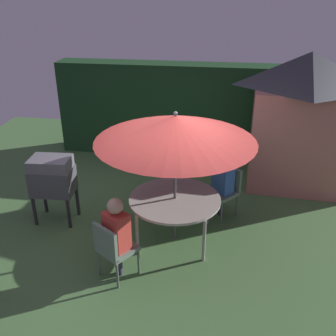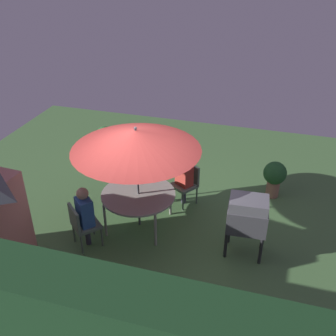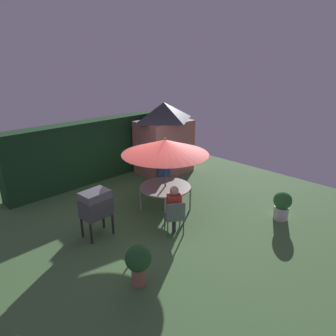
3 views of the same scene
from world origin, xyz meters
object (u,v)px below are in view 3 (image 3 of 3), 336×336
object	(u,v)px
potted_plant_by_grill	(282,204)
potted_plant_by_shed	(138,262)
patio_table	(165,188)
chair_near_shed	(175,215)
garden_shed	(164,138)
patio_umbrella	(165,147)
chair_far_side	(163,178)
person_in_red	(174,204)
person_in_blue	(164,172)
bbq_grill	(96,205)

from	to	relation	value
potted_plant_by_grill	potted_plant_by_shed	bearing A→B (deg)	169.99
patio_table	chair_near_shed	world-z (taller)	chair_near_shed
garden_shed	patio_umbrella	bearing A→B (deg)	-133.59
chair_far_side	person_in_red	distance (m)	2.41
potted_plant_by_grill	person_in_blue	size ratio (longest dim) A/B	0.64
chair_near_shed	potted_plant_by_shed	world-z (taller)	chair_near_shed
patio_umbrella	potted_plant_by_grill	xyz separation A→B (m)	(1.90, -2.62, -1.48)
patio_umbrella	person_in_blue	distance (m)	1.59
person_in_red	person_in_blue	size ratio (longest dim) A/B	1.00
potted_plant_by_grill	patio_table	bearing A→B (deg)	125.93
garden_shed	patio_umbrella	xyz separation A→B (m)	(-2.21, -2.32, 0.55)
garden_shed	patio_table	distance (m)	3.28
potted_plant_by_shed	potted_plant_by_grill	world-z (taller)	potted_plant_by_shed
potted_plant_by_shed	potted_plant_by_grill	xyz separation A→B (m)	(4.43, -0.78, -0.08)
bbq_grill	potted_plant_by_shed	xyz separation A→B (m)	(-0.40, -2.07, -0.33)
bbq_grill	chair_near_shed	xyz separation A→B (m)	(1.41, -1.31, -0.33)
potted_plant_by_shed	person_in_blue	world-z (taller)	person_in_blue
chair_far_side	potted_plant_by_grill	xyz separation A→B (m)	(1.10, -3.51, -0.08)
patio_table	bbq_grill	xyz separation A→B (m)	(-2.13, 0.24, 0.14)
garden_shed	patio_umbrella	size ratio (longest dim) A/B	1.12
chair_far_side	chair_near_shed	bearing A→B (deg)	-127.70
chair_far_side	potted_plant_by_grill	world-z (taller)	chair_far_side
garden_shed	potted_plant_by_grill	xyz separation A→B (m)	(-0.32, -4.94, -0.94)
chair_far_side	person_in_red	size ratio (longest dim) A/B	0.71
garden_shed	potted_plant_by_shed	bearing A→B (deg)	-138.76
bbq_grill	chair_far_side	xyz separation A→B (m)	(2.93, 0.65, -0.33)
chair_near_shed	patio_umbrella	bearing A→B (deg)	55.94
garden_shed	person_in_blue	bearing A→B (deg)	-134.63
patio_umbrella	chair_near_shed	xyz separation A→B (m)	(-0.72, -1.07, -1.40)
garden_shed	patio_table	bearing A→B (deg)	-133.59
patio_table	chair_far_side	bearing A→B (deg)	48.38
person_in_red	chair_near_shed	bearing A→B (deg)	-124.06
chair_near_shed	person_in_blue	distance (m)	2.41
patio_table	garden_shed	bearing A→B (deg)	46.41
potted_plant_by_shed	person_in_red	xyz separation A→B (m)	(1.86, 0.84, 0.27)
bbq_grill	chair_near_shed	distance (m)	1.95
potted_plant_by_grill	patio_umbrella	bearing A→B (deg)	125.93
garden_shed	patio_table	size ratio (longest dim) A/B	1.85
garden_shed	potted_plant_by_shed	size ratio (longest dim) A/B	3.17
potted_plant_by_shed	person_in_blue	xyz separation A→B (m)	(3.27, 2.66, 0.27)
garden_shed	bbq_grill	world-z (taller)	garden_shed
chair_near_shed	potted_plant_by_grill	world-z (taller)	chair_near_shed
patio_table	person_in_red	world-z (taller)	person_in_red
potted_plant_by_grill	person_in_blue	world-z (taller)	person_in_blue
chair_far_side	potted_plant_by_shed	world-z (taller)	chair_far_side
bbq_grill	person_in_red	bearing A→B (deg)	-40.26
patio_table	potted_plant_by_grill	world-z (taller)	potted_plant_by_grill
patio_table	person_in_red	distance (m)	1.21
bbq_grill	potted_plant_by_shed	size ratio (longest dim) A/B	1.41
chair_far_side	person_in_blue	xyz separation A→B (m)	(-0.06, -0.06, 0.26)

